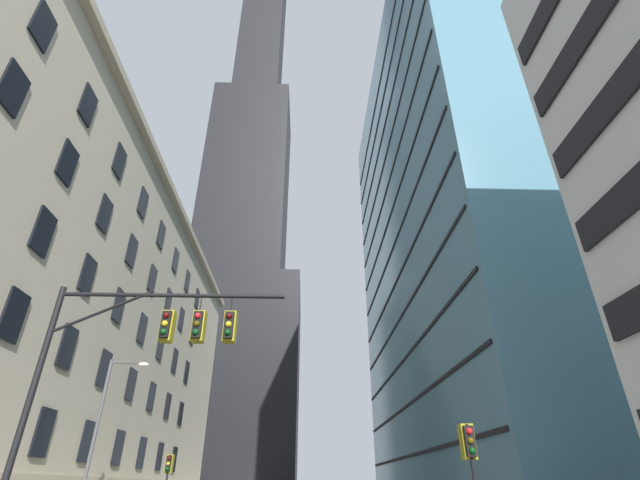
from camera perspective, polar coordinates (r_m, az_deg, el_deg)
The scene contains 7 objects.
station_building at distance 40.23m, azimuth -30.40°, elevation -8.90°, with size 13.15×57.70×25.98m.
dark_skyscraper at distance 113.02m, azimuth -9.80°, elevation 1.19°, with size 29.26×29.26×198.01m.
glass_office_midrise at distance 52.03m, azimuth 17.08°, elevation 1.85°, with size 15.02×42.64×54.76m.
traffic_signal_mast at distance 15.74m, azimuth -21.06°, elevation -12.67°, with size 7.76×0.63×7.53m.
traffic_light_near_right at distance 16.11m, azimuth 18.67°, elevation -24.00°, with size 0.40×0.63×3.32m.
traffic_light_far_left at distance 31.55m, azimuth -18.92°, elevation -25.93°, with size 0.40×0.63×3.27m.
street_lamppost at distance 26.72m, azimuth -26.08°, elevation -20.16°, with size 2.11×0.32×7.57m.
Camera 1 is at (1.75, -10.79, 1.72)m, focal length 24.82 mm.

